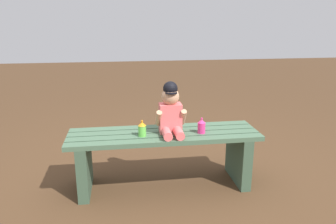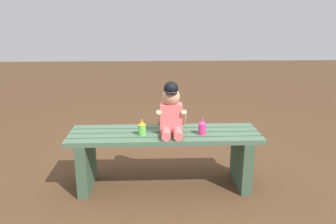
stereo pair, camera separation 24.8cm
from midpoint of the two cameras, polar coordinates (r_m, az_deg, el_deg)
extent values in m
plane|color=#4C331E|center=(2.77, 2.05, -12.53)|extent=(16.00, 16.00, 0.00)
cube|color=#47664C|center=(2.44, 2.44, -5.25)|extent=(1.49, 0.09, 0.04)
cube|color=#47664C|center=(2.54, 2.24, -4.37)|extent=(1.49, 0.09, 0.04)
cube|color=#47664C|center=(2.64, 2.05, -3.56)|extent=(1.49, 0.09, 0.04)
cube|color=#47664C|center=(2.74, 1.88, -2.80)|extent=(1.49, 0.09, 0.04)
cube|color=#3C5641|center=(2.70, -11.37, -8.63)|extent=(0.08, 0.42, 0.42)
cube|color=#3C5641|center=(2.79, 15.09, -8.05)|extent=(0.08, 0.42, 0.42)
cube|color=#E56666|center=(2.55, 3.31, -1.14)|extent=(0.17, 0.12, 0.23)
sphere|color=tan|center=(2.50, 3.38, 2.64)|extent=(0.14, 0.14, 0.14)
cylinder|color=black|center=(2.46, 3.48, 3.29)|extent=(0.09, 0.09, 0.01)
sphere|color=black|center=(2.49, 3.40, 4.01)|extent=(0.11, 0.11, 0.11)
cylinder|color=#F06B6B|center=(2.46, 2.51, -3.79)|extent=(0.07, 0.16, 0.07)
cylinder|color=#F06B6B|center=(2.46, 4.60, -3.75)|extent=(0.07, 0.16, 0.07)
cylinder|color=tan|center=(2.51, 1.25, -1.06)|extent=(0.04, 0.12, 0.14)
cylinder|color=tan|center=(2.53, 5.51, -1.01)|extent=(0.04, 0.12, 0.14)
cylinder|color=#66CC4C|center=(2.51, -1.70, -3.15)|extent=(0.06, 0.06, 0.08)
cone|color=orange|center=(2.49, -1.71, -1.96)|extent=(0.06, 0.06, 0.03)
cylinder|color=orange|center=(2.48, -1.71, -1.57)|extent=(0.01, 0.01, 0.02)
cylinder|color=#E5337F|center=(2.55, 8.69, -2.97)|extent=(0.06, 0.06, 0.08)
cone|color=#E5337F|center=(2.54, 8.74, -1.81)|extent=(0.06, 0.06, 0.03)
cylinder|color=#E5337F|center=(2.53, 8.76, -1.42)|extent=(0.01, 0.01, 0.02)
camera|label=1|loc=(0.12, -87.14, 0.82)|focal=35.23mm
camera|label=2|loc=(0.12, 92.86, -0.82)|focal=35.23mm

